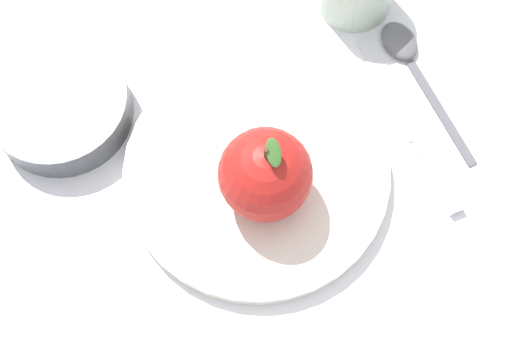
{
  "coord_description": "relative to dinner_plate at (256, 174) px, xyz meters",
  "views": [
    {
      "loc": [
        0.03,
        -0.22,
        0.57
      ],
      "look_at": [
        -0.01,
        -0.0,
        0.02
      ],
      "focal_mm": 44.3,
      "sensor_mm": 36.0,
      "label": 1
    }
  ],
  "objects": [
    {
      "name": "side_bowl",
      "position": [
        -0.2,
        0.03,
        0.01
      ],
      "size": [
        0.14,
        0.14,
        0.04
      ],
      "color": "#4C5156",
      "rests_on": "ground_plane"
    },
    {
      "name": "knife",
      "position": [
        0.15,
        0.07,
        -0.01
      ],
      "size": [
        0.12,
        0.19,
        0.01
      ],
      "color": "silver",
      "rests_on": "ground_plane"
    },
    {
      "name": "ground_plane",
      "position": [
        0.01,
        0.0,
        -0.01
      ],
      "size": [
        2.4,
        2.4,
        0.0
      ],
      "primitive_type": "plane",
      "color": "silver"
    },
    {
      "name": "apple",
      "position": [
        0.01,
        -0.02,
        0.05
      ],
      "size": [
        0.08,
        0.08,
        0.1
      ],
      "color": "#B21E19",
      "rests_on": "dinner_plate"
    },
    {
      "name": "spoon",
      "position": [
        0.13,
        0.16,
        -0.01
      ],
      "size": [
        0.11,
        0.16,
        0.01
      ],
      "color": "#59595E",
      "rests_on": "ground_plane"
    },
    {
      "name": "dinner_plate",
      "position": [
        0.0,
        0.0,
        0.0
      ],
      "size": [
        0.25,
        0.25,
        0.02
      ],
      "color": "silver",
      "rests_on": "ground_plane"
    }
  ]
}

